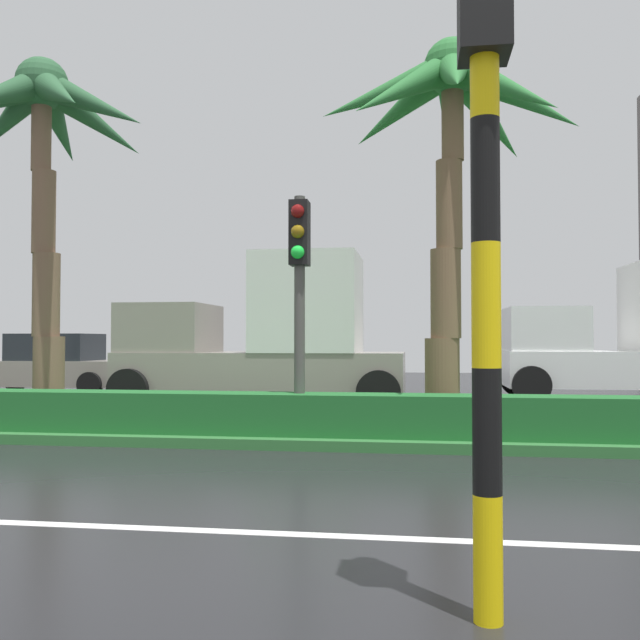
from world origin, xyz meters
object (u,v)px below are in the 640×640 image
object	(u,v)px
palm_tree_centre_left	(42,136)
traffic_signal_median_right	(299,270)
car_in_traffic_second	(52,365)
box_truck_following	(638,340)
palm_tree_centre	(450,123)
box_truck_lead	(266,340)
traffic_signal_foreground	(484,105)

from	to	relation	value
palm_tree_centre_left	traffic_signal_median_right	distance (m)	5.51
palm_tree_centre_left	car_in_traffic_second	xyz separation A→B (m)	(-3.91, 7.34, -4.27)
traffic_signal_median_right	box_truck_following	size ratio (longest dim) A/B	0.55
car_in_traffic_second	palm_tree_centre_left	bearing A→B (deg)	118.03
traffic_signal_median_right	box_truck_following	world-z (taller)	traffic_signal_median_right
palm_tree_centre	box_truck_lead	world-z (taller)	palm_tree_centre
traffic_signal_median_right	palm_tree_centre_left	bearing A→B (deg)	166.65
box_truck_following	traffic_signal_foreground	bearing A→B (deg)	70.68
traffic_signal_median_right	car_in_traffic_second	bearing A→B (deg)	135.67
traffic_signal_median_right	box_truck_lead	distance (m)	5.73
traffic_signal_foreground	box_truck_following	size ratio (longest dim) A/B	0.64
palm_tree_centre_left	box_truck_following	size ratio (longest dim) A/B	0.99
palm_tree_centre_left	traffic_signal_foreground	xyz separation A→B (m)	(6.88, -7.26, -2.27)
palm_tree_centre_left	box_truck_following	xyz separation A→B (m)	(11.94, 7.16, -3.55)
traffic_signal_foreground	car_in_traffic_second	bearing A→B (deg)	-53.54
palm_tree_centre	box_truck_lead	distance (m)	6.80
traffic_signal_foreground	car_in_traffic_second	distance (m)	18.27
palm_tree_centre_left	car_in_traffic_second	distance (m)	9.35
box_truck_lead	box_truck_following	world-z (taller)	same
traffic_signal_median_right	car_in_traffic_second	world-z (taller)	traffic_signal_median_right
traffic_signal_foreground	box_truck_following	xyz separation A→B (m)	(5.06, 14.42, -1.28)
car_in_traffic_second	box_truck_lead	xyz separation A→B (m)	(6.96, -3.09, 0.72)
box_truck_following	car_in_traffic_second	bearing A→B (deg)	-0.67
traffic_signal_median_right	box_truck_lead	size ratio (longest dim) A/B	0.55
traffic_signal_median_right	traffic_signal_foreground	distance (m)	6.50
palm_tree_centre_left	box_truck_lead	bearing A→B (deg)	54.30
box_truck_following	box_truck_lead	bearing A→B (deg)	18.13
traffic_signal_median_right	palm_tree_centre	bearing A→B (deg)	25.13
palm_tree_centre	traffic_signal_foreground	bearing A→B (deg)	-90.97
car_in_traffic_second	traffic_signal_median_right	bearing A→B (deg)	135.67
box_truck_lead	traffic_signal_foreground	bearing A→B (deg)	108.41
palm_tree_centre	box_truck_lead	xyz separation A→B (m)	(-3.95, 4.33, -3.44)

